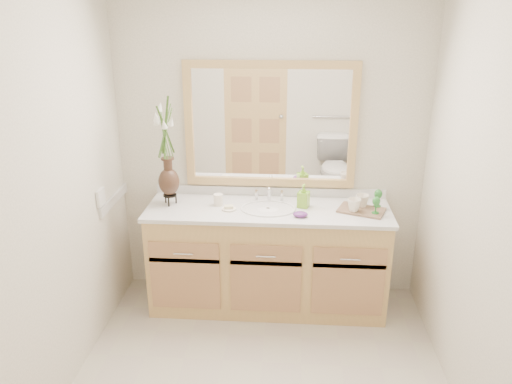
# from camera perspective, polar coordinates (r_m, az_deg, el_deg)

# --- Properties ---
(wall_back) EXTENTS (2.40, 0.02, 2.40)m
(wall_back) POSITION_cam_1_polar(r_m,az_deg,el_deg) (3.92, 1.64, 4.76)
(wall_back) COLOR white
(wall_back) RESTS_ON floor
(wall_left) EXTENTS (0.02, 2.60, 2.40)m
(wall_left) POSITION_cam_1_polar(r_m,az_deg,el_deg) (3.01, -23.06, -1.86)
(wall_left) COLOR white
(wall_left) RESTS_ON floor
(wall_right) EXTENTS (0.02, 2.60, 2.40)m
(wall_right) POSITION_cam_1_polar(r_m,az_deg,el_deg) (2.88, 25.03, -3.12)
(wall_right) COLOR white
(wall_right) RESTS_ON floor
(vanity) EXTENTS (1.80, 0.55, 0.80)m
(vanity) POSITION_cam_1_polar(r_m,az_deg,el_deg) (3.95, 1.34, -7.63)
(vanity) COLOR tan
(vanity) RESTS_ON floor
(counter) EXTENTS (1.84, 0.57, 0.03)m
(counter) POSITION_cam_1_polar(r_m,az_deg,el_deg) (3.77, 1.39, -2.06)
(counter) COLOR silver
(counter) RESTS_ON vanity
(sink) EXTENTS (0.38, 0.34, 0.23)m
(sink) POSITION_cam_1_polar(r_m,az_deg,el_deg) (3.77, 1.37, -2.71)
(sink) COLOR white
(sink) RESTS_ON counter
(mirror) EXTENTS (1.32, 0.04, 0.97)m
(mirror) POSITION_cam_1_polar(r_m,az_deg,el_deg) (3.84, 1.66, 7.61)
(mirror) COLOR white
(mirror) RESTS_ON wall_back
(switch_plate) EXTENTS (0.02, 0.12, 0.12)m
(switch_plate) POSITION_cam_1_polar(r_m,az_deg,el_deg) (3.73, -17.32, -0.59)
(switch_plate) COLOR white
(switch_plate) RESTS_ON wall_left
(flower_vase) EXTENTS (0.19, 0.19, 0.77)m
(flower_vase) POSITION_cam_1_polar(r_m,az_deg,el_deg) (3.74, -10.23, 6.07)
(flower_vase) COLOR black
(flower_vase) RESTS_ON counter
(tumbler) EXTENTS (0.07, 0.07, 0.09)m
(tumbler) POSITION_cam_1_polar(r_m,az_deg,el_deg) (3.81, -4.34, -0.89)
(tumbler) COLOR white
(tumbler) RESTS_ON counter
(soap_dish) EXTENTS (0.11, 0.11, 0.03)m
(soap_dish) POSITION_cam_1_polar(r_m,az_deg,el_deg) (3.73, -3.12, -1.89)
(soap_dish) COLOR white
(soap_dish) RESTS_ON counter
(soap_bottle) EXTENTS (0.09, 0.09, 0.16)m
(soap_bottle) POSITION_cam_1_polar(r_m,az_deg,el_deg) (3.77, 5.45, -0.56)
(soap_bottle) COLOR #82C52E
(soap_bottle) RESTS_ON counter
(purple_dish) EXTENTS (0.12, 0.10, 0.04)m
(purple_dish) POSITION_cam_1_polar(r_m,az_deg,el_deg) (3.62, 5.10, -2.55)
(purple_dish) COLOR #5E2674
(purple_dish) RESTS_ON counter
(tray) EXTENTS (0.38, 0.32, 0.02)m
(tray) POSITION_cam_1_polar(r_m,az_deg,el_deg) (3.79, 11.95, -2.05)
(tray) COLOR brown
(tray) RESTS_ON counter
(mug_left) EXTENTS (0.11, 0.10, 0.10)m
(mug_left) POSITION_cam_1_polar(r_m,az_deg,el_deg) (3.72, 11.14, -1.42)
(mug_left) COLOR white
(mug_left) RESTS_ON tray
(mug_right) EXTENTS (0.12, 0.12, 0.10)m
(mug_right) POSITION_cam_1_polar(r_m,az_deg,el_deg) (3.82, 12.07, -0.93)
(mug_right) COLOR white
(mug_right) RESTS_ON tray
(goblet_front) EXTENTS (0.06, 0.06, 0.13)m
(goblet_front) POSITION_cam_1_polar(r_m,az_deg,el_deg) (3.70, 13.58, -1.13)
(goblet_front) COLOR #287A2C
(goblet_front) RESTS_ON tray
(goblet_back) EXTENTS (0.06, 0.06, 0.13)m
(goblet_back) POSITION_cam_1_polar(r_m,az_deg,el_deg) (3.83, 13.79, -0.34)
(goblet_back) COLOR #287A2C
(goblet_back) RESTS_ON tray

